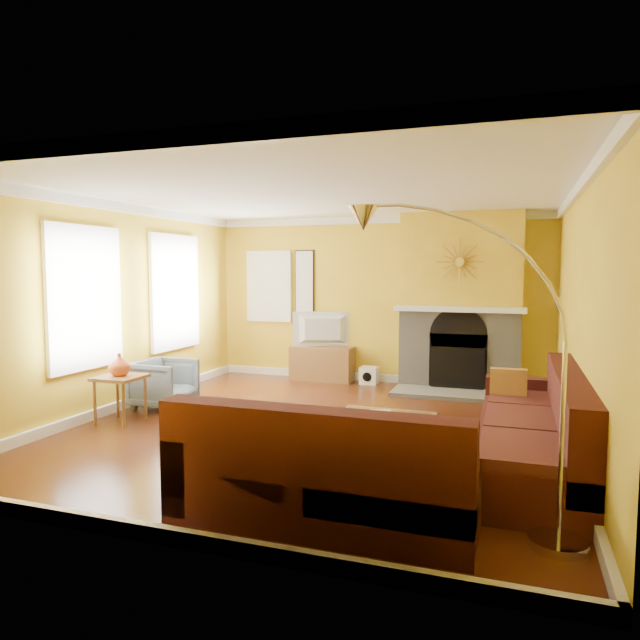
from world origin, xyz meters
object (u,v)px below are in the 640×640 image
at_px(arc_lamp, 466,372).
at_px(media_console, 323,363).
at_px(armchair, 164,384).
at_px(side_table, 121,399).
at_px(sectional_sofa, 410,420).
at_px(coffee_table, 381,438).

bearing_deg(arc_lamp, media_console, 118.65).
height_order(armchair, arc_lamp, arc_lamp).
distance_m(armchair, side_table, 0.79).
bearing_deg(arc_lamp, sectional_sofa, 115.86).
height_order(sectional_sofa, armchair, sectional_sofa).
bearing_deg(armchair, coffee_table, -107.91).
bearing_deg(armchair, side_table, 173.84).
relative_size(sectional_sofa, coffee_table, 3.64).
distance_m(sectional_sofa, media_console, 4.29).
bearing_deg(side_table, coffee_table, -4.29).
xyz_separation_m(side_table, arc_lamp, (4.16, -1.67, 0.85)).
xyz_separation_m(armchair, side_table, (-0.08, -0.78, -0.04)).
distance_m(coffee_table, media_console, 3.96).
distance_m(coffee_table, arc_lamp, 1.93).
height_order(sectional_sofa, arc_lamp, arc_lamp).
bearing_deg(arc_lamp, armchair, 149.00).
bearing_deg(coffee_table, media_console, 117.09).
distance_m(sectional_sofa, arc_lamp, 1.51).
relative_size(side_table, arc_lamp, 0.25).
xyz_separation_m(sectional_sofa, arc_lamp, (0.59, -1.21, 0.69)).
bearing_deg(armchair, arc_lamp, -121.00).
relative_size(sectional_sofa, side_table, 6.20).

